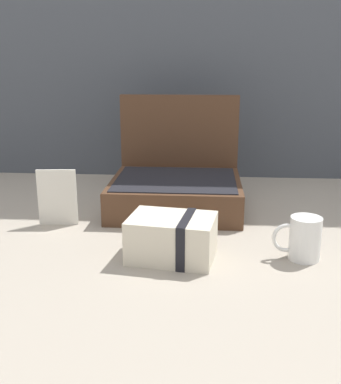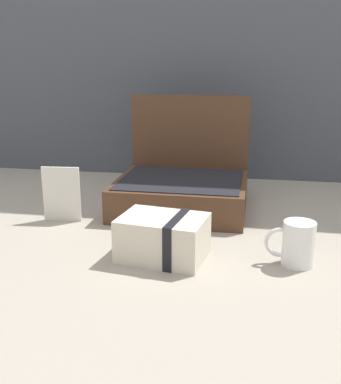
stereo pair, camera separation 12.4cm
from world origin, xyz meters
name	(u,v)px [view 2 (the right image)]	position (x,y,z in m)	size (l,w,h in m)	color
ground_plane	(170,225)	(0.00, 0.00, 0.00)	(6.00, 6.00, 0.00)	#9E9384
open_suitcase	(183,184)	(0.01, 0.17, 0.07)	(0.38, 0.35, 0.33)	#4C301E
cream_toiletry_bag	(164,238)	(0.03, -0.22, 0.05)	(0.21, 0.16, 0.10)	beige
coffee_mug	(297,243)	(0.32, -0.20, 0.05)	(0.11, 0.07, 0.10)	white
info_card_left	(62,194)	(-0.30, -0.02, 0.08)	(0.10, 0.01, 0.15)	silver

